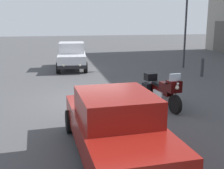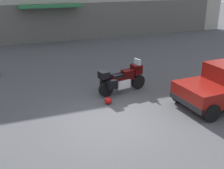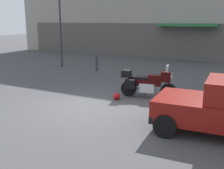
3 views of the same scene
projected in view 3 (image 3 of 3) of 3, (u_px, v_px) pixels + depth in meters
ground_plane at (88, 108)px, 9.79m from camera, size 80.00×80.00×0.00m
motorcycle at (147, 83)px, 11.01m from camera, size 2.25×0.96×1.36m
helmet at (117, 96)px, 10.79m from camera, size 0.28×0.28×0.28m
streetlamp_curbside at (59, 23)px, 17.64m from camera, size 0.28×0.94×4.76m
bollard_curbside at (97, 62)px, 16.80m from camera, size 0.16×0.16×1.02m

